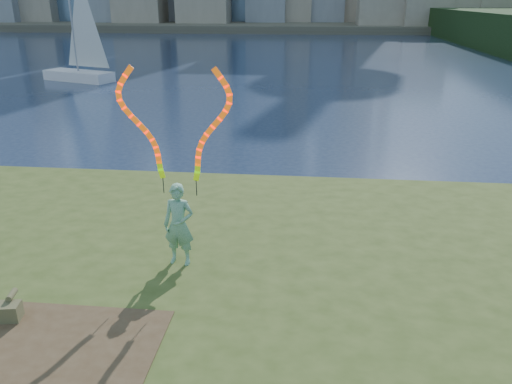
# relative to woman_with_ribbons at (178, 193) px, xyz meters

# --- Properties ---
(ground) EXTENTS (320.00, 320.00, 0.00)m
(ground) POSITION_rel_woman_with_ribbons_xyz_m (0.88, 0.07, -2.22)
(ground) COLOR #1B2944
(ground) RESTS_ON ground
(grassy_knoll) EXTENTS (20.00, 18.00, 0.80)m
(grassy_knoll) POSITION_rel_woman_with_ribbons_xyz_m (0.88, -2.22, -1.88)
(grassy_knoll) COLOR #39491A
(grassy_knoll) RESTS_ON ground
(dirt_patch) EXTENTS (3.20, 3.00, 0.02)m
(dirt_patch) POSITION_rel_woman_with_ribbons_xyz_m (-1.32, -3.13, -1.41)
(dirt_patch) COLOR #47331E
(dirt_patch) RESTS_ON grassy_knoll
(far_shore) EXTENTS (320.00, 40.00, 1.20)m
(far_shore) POSITION_rel_woman_with_ribbons_xyz_m (0.88, 95.07, -1.62)
(far_shore) COLOR #494435
(far_shore) RESTS_ON ground
(woman_with_ribbons) EXTENTS (2.03, 0.45, 3.98)m
(woman_with_ribbons) POSITION_rel_woman_with_ribbons_xyz_m (0.00, 0.00, 0.00)
(woman_with_ribbons) COLOR #136A33
(woman_with_ribbons) RESTS_ON grassy_knoll
(canvas_bag) EXTENTS (0.45, 0.51, 0.39)m
(canvas_bag) POSITION_rel_woman_with_ribbons_xyz_m (-2.27, -2.09, -1.26)
(canvas_bag) COLOR brown
(canvas_bag) RESTS_ON grassy_knoll
(sailboat) EXTENTS (5.52, 3.45, 8.45)m
(sailboat) POSITION_rel_woman_with_ribbons_xyz_m (-13.67, 26.05, -0.76)
(sailboat) COLOR white
(sailboat) RESTS_ON ground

